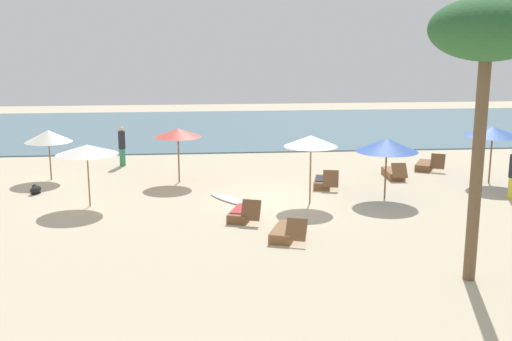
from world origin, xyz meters
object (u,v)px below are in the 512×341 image
Objects in this scene: lounger_5 at (323,182)px; person_1 at (122,146)px; palm_2 at (487,35)px; dog at (36,189)px; umbrella_5 at (387,145)px; umbrella_2 at (178,133)px; lounger_1 at (426,165)px; umbrella_4 at (493,132)px; lounger_2 at (286,232)px; umbrella_3 at (311,141)px; lounger_0 at (243,213)px; lounger_4 at (394,173)px; surfboard at (228,199)px; umbrella_0 at (87,150)px; umbrella_1 at (48,136)px.

person_1 is (-7.95, 4.53, 0.70)m from lounger_5.
person_1 is at bearing 124.77° from palm_2.
umbrella_5 is at bearing -8.54° from dog.
person_1 is (-2.53, 3.33, -1.06)m from umbrella_2.
umbrella_4 is at bearing -61.06° from lounger_1.
lounger_2 is at bearing -146.12° from umbrella_4.
lounger_2 is (-1.32, -3.60, -1.97)m from umbrella_3.
palm_2 reaches higher than umbrella_3.
umbrella_2 is 0.33× the size of palm_2.
umbrella_4 is 1.27× the size of lounger_0.
umbrella_5 reaches higher than lounger_0.
umbrella_2 is at bearing 156.27° from umbrella_5.
umbrella_2 is 7.97m from lounger_2.
lounger_4 is at bearing -142.30° from lounger_1.
umbrella_5 is at bearing 89.00° from palm_2.
lounger_5 is 0.87× the size of surfboard.
lounger_0 is 5.12m from lounger_5.
umbrella_0 is 1.21× the size of lounger_0.
dog is at bearing 142.96° from palm_2.
umbrella_4 is 3.42× the size of dog.
umbrella_3 is at bearing -138.63° from lounger_4.
umbrella_0 is 8.71m from lounger_5.
umbrella_5 is 3.89m from lounger_4.
umbrella_5 is at bearing -47.80° from lounger_5.
umbrella_0 is at bearing -172.50° from umbrella_4.
lounger_5 is (10.45, -2.07, -1.56)m from umbrella_1.
umbrella_3 reaches higher than person_1.
umbrella_4 reaches higher than lounger_0.
surfboard is (-0.36, 2.30, -0.14)m from lounger_0.
umbrella_4 is at bearing 16.84° from umbrella_3.
umbrella_1 is 5.11m from umbrella_2.
lounger_2 reaches higher than lounger_4.
umbrella_2 is 1.06× the size of surfboard.
lounger_1 is at bearing 2.22° from umbrella_1.
lounger_2 is (-7.18, -8.56, -0.00)m from lounger_1.
lounger_1 is (3.16, 4.64, -1.74)m from umbrella_5.
umbrella_4 is at bearing 8.72° from surfboard.
person_1 is (-5.72, 10.42, 0.71)m from lounger_2.
umbrella_3 is 7.69m from umbrella_4.
surfboard is (-1.42, 4.28, -0.13)m from lounger_2.
lounger_4 is at bearing 0.34° from umbrella_2.
umbrella_1 is at bearing 88.17° from dog.
umbrella_3 is at bearing 110.06° from palm_2.
dog is (-8.29, 5.77, -0.01)m from lounger_2.
lounger_2 is at bearing -65.80° from umbrella_2.
umbrella_2 is (2.88, 3.20, 0.01)m from umbrella_0.
lounger_2 is at bearing -71.59° from surfboard.
lounger_4 is 2.66× the size of dog.
lounger_5 is (2.24, 5.89, 0.01)m from lounger_2.
surfboard is (1.76, -2.81, -1.90)m from umbrella_2.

